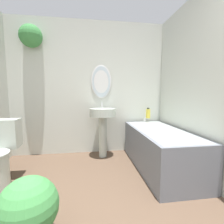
% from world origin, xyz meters
% --- Properties ---
extents(wall_back, '(2.88, 0.36, 2.40)m').
position_xyz_m(wall_back, '(-0.09, 2.73, 1.29)').
color(wall_back, silver).
rests_on(wall_back, ground_plane).
extents(wall_right, '(0.06, 2.84, 2.40)m').
position_xyz_m(wall_right, '(1.41, 1.36, 1.20)').
color(wall_right, silver).
rests_on(wall_right, ground_plane).
extents(pedestal_sink, '(0.44, 0.44, 0.95)m').
position_xyz_m(pedestal_sink, '(0.22, 2.46, 0.64)').
color(pedestal_sink, '#B2BCB2').
rests_on(pedestal_sink, ground_plane).
extents(bathtub, '(0.69, 1.54, 0.65)m').
position_xyz_m(bathtub, '(1.01, 1.90, 0.30)').
color(bathtub, slate).
rests_on(bathtub, ground_plane).
extents(shampoo_bottle, '(0.08, 0.08, 0.19)m').
position_xyz_m(shampoo_bottle, '(1.08, 2.57, 0.74)').
color(shampoo_bottle, gold).
rests_on(shampoo_bottle, bathtub).
extents(potted_plant, '(0.41, 0.41, 0.52)m').
position_xyz_m(potted_plant, '(-0.45, 0.82, 0.28)').
color(potted_plant, '#9E6042').
rests_on(potted_plant, ground_plane).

